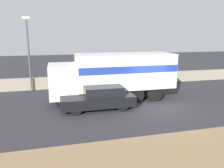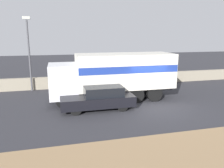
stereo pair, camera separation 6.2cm
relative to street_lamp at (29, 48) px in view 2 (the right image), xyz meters
The scene contains 5 objects.
ground_plane 10.61m from the street_lamp, 37.22° to the right, with size 80.00×80.00×0.00m, color #2D2D33.
stone_wall_backdrop 8.52m from the street_lamp, ahead, with size 60.00×0.35×1.01m.
street_lamp is the anchor object (origin of this frame).
box_truck 7.44m from the street_lamp, 34.20° to the right, with size 8.50×2.56×3.24m.
car_hatchback 7.84m from the street_lamp, 52.03° to the right, with size 4.48×1.72×1.45m.
Camera 2 is at (-5.81, -12.42, 4.49)m, focal length 35.00 mm.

